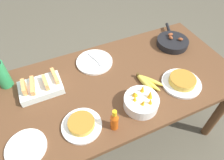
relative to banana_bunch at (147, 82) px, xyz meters
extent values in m
plane|color=#565142|center=(-0.21, 0.10, -0.75)|extent=(14.00, 14.00, 0.00)
cube|color=brown|center=(-0.21, 0.10, -0.03)|extent=(1.74, 0.82, 0.03)
cylinder|color=brown|center=(0.60, -0.25, -0.40)|extent=(0.07, 0.07, 0.70)
cylinder|color=brown|center=(-1.02, 0.45, -0.40)|extent=(0.07, 0.07, 0.70)
cylinder|color=brown|center=(0.60, 0.45, -0.40)|extent=(0.07, 0.07, 0.70)
ellipsoid|color=gold|center=(-0.02, -0.01, 0.00)|extent=(0.06, 0.20, 0.03)
ellipsoid|color=gold|center=(0.00, 0.00, 0.00)|extent=(0.10, 0.20, 0.03)
ellipsoid|color=gold|center=(0.02, 0.01, 0.00)|extent=(0.14, 0.18, 0.03)
cylinder|color=#4C3819|center=(-0.03, 0.08, 0.00)|extent=(0.02, 0.02, 0.04)
cube|color=silver|center=(-0.65, 0.24, 0.01)|extent=(0.27, 0.18, 0.05)
cube|color=#F29E56|center=(-0.74, 0.24, 0.06)|extent=(0.02, 0.11, 0.05)
cube|color=#F29E56|center=(-0.69, 0.23, 0.05)|extent=(0.04, 0.14, 0.04)
cube|color=#F29E56|center=(-0.61, 0.22, 0.05)|extent=(0.03, 0.11, 0.05)
cube|color=#F29E56|center=(-0.55, 0.26, 0.05)|extent=(0.03, 0.13, 0.04)
cylinder|color=black|center=(0.40, 0.27, -0.01)|extent=(0.24, 0.24, 0.01)
cylinder|color=black|center=(0.40, 0.27, 0.01)|extent=(0.25, 0.25, 0.04)
cylinder|color=black|center=(0.47, 0.44, 0.02)|extent=(0.07, 0.13, 0.02)
ellipsoid|color=brown|center=(0.38, 0.29, 0.05)|extent=(0.03, 0.04, 0.03)
ellipsoid|color=brown|center=(0.40, 0.32, 0.05)|extent=(0.05, 0.04, 0.03)
ellipsoid|color=brown|center=(0.44, 0.24, 0.05)|extent=(0.05, 0.05, 0.03)
cylinder|color=white|center=(0.21, -0.09, -0.01)|extent=(0.26, 0.26, 0.02)
cylinder|color=gold|center=(0.21, -0.09, 0.02)|extent=(0.17, 0.17, 0.04)
cylinder|color=#AB7427|center=(0.21, -0.09, 0.04)|extent=(0.17, 0.17, 0.00)
cylinder|color=white|center=(-0.50, -0.12, -0.01)|extent=(0.23, 0.23, 0.02)
cylinder|color=gold|center=(-0.50, -0.12, 0.02)|extent=(0.15, 0.15, 0.03)
cylinder|color=#AB7427|center=(-0.50, -0.12, 0.03)|extent=(0.15, 0.15, 0.00)
cylinder|color=white|center=(-0.80, -0.12, -0.01)|extent=(0.21, 0.21, 0.02)
cylinder|color=#B2B2B7|center=(-0.83, -0.11, 0.00)|extent=(0.12, 0.02, 0.01)
cube|color=#B2B2B7|center=(-0.74, -0.12, 0.00)|extent=(0.05, 0.03, 0.00)
cylinder|color=white|center=(-0.25, 0.34, -0.01)|extent=(0.26, 0.26, 0.02)
cylinder|color=#B2B2B7|center=(-0.24, 0.37, 0.00)|extent=(0.04, 0.13, 0.01)
cube|color=#B2B2B7|center=(-0.22, 0.28, 0.00)|extent=(0.04, 0.05, 0.00)
cylinder|color=white|center=(-0.13, -0.14, 0.02)|extent=(0.21, 0.21, 0.07)
cone|color=#F4A819|center=(-0.08, -0.14, 0.08)|extent=(0.04, 0.05, 0.06)
cone|color=#F4A819|center=(-0.10, -0.09, 0.08)|extent=(0.04, 0.04, 0.06)
cone|color=#F4A819|center=(-0.16, -0.10, 0.08)|extent=(0.06, 0.06, 0.06)
cone|color=#F4A819|center=(-0.17, -0.13, 0.07)|extent=(0.03, 0.04, 0.04)
cone|color=#F4A819|center=(-0.14, -0.17, 0.07)|extent=(0.04, 0.04, 0.05)
cone|color=#F4A819|center=(-0.10, -0.19, 0.08)|extent=(0.04, 0.04, 0.06)
cylinder|color=#2D9351|center=(-0.85, 0.38, 0.08)|extent=(0.08, 0.08, 0.19)
cylinder|color=#C64C0F|center=(-0.33, -0.20, 0.03)|extent=(0.04, 0.04, 0.10)
cone|color=#C64C0F|center=(-0.33, -0.20, 0.10)|extent=(0.04, 0.04, 0.03)
cylinder|color=gold|center=(-0.33, -0.20, 0.13)|extent=(0.02, 0.02, 0.03)
camera|label=1|loc=(-0.57, -0.70, 0.99)|focal=32.00mm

